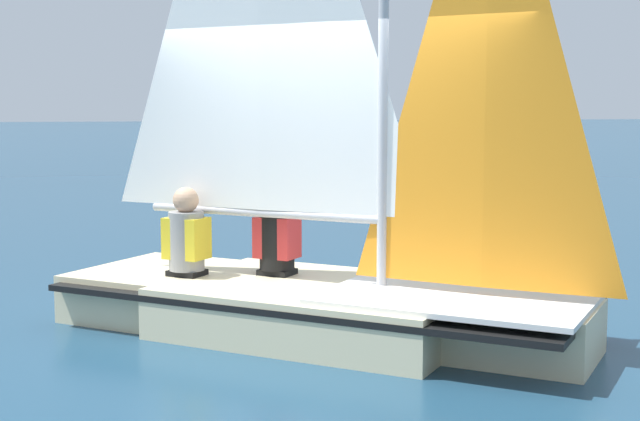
# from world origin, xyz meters

# --- Properties ---
(ground_plane) EXTENTS (260.00, 260.00, 0.00)m
(ground_plane) POSITION_xyz_m (0.00, 0.00, 0.00)
(ground_plane) COLOR navy
(sailboat_main) EXTENTS (4.24, 4.12, 5.35)m
(sailboat_main) POSITION_xyz_m (0.02, 0.01, 0.73)
(sailboat_main) COLOR beige
(sailboat_main) RESTS_ON ground_plane
(sailor_helm) EXTENTS (0.43, 0.42, 1.16)m
(sailor_helm) POSITION_xyz_m (0.51, 0.20, 0.63)
(sailor_helm) COLOR black
(sailor_helm) RESTS_ON ground_plane
(sailor_crew) EXTENTS (0.43, 0.42, 1.16)m
(sailor_crew) POSITION_xyz_m (0.74, 0.94, 0.62)
(sailor_crew) COLOR black
(sailor_crew) RESTS_ON ground_plane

